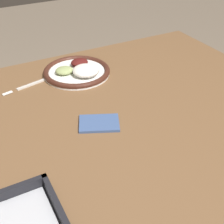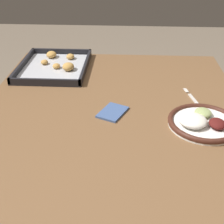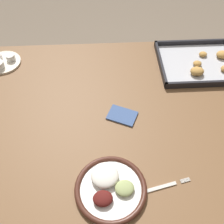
{
  "view_description": "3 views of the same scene",
  "coord_description": "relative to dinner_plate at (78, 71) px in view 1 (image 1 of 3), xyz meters",
  "views": [
    {
      "loc": [
        0.34,
        0.66,
        1.31
      ],
      "look_at": [
        -0.01,
        0.0,
        0.79
      ],
      "focal_mm": 50.0,
      "sensor_mm": 36.0,
      "label": 1
    },
    {
      "loc": [
        -0.95,
        -0.05,
        1.35
      ],
      "look_at": [
        -0.01,
        0.0,
        0.79
      ],
      "focal_mm": 50.0,
      "sensor_mm": 36.0,
      "label": 2
    },
    {
      "loc": [
        -0.04,
        -0.67,
        1.63
      ],
      "look_at": [
        -0.01,
        0.0,
        0.79
      ],
      "focal_mm": 42.0,
      "sensor_mm": 36.0,
      "label": 3
    }
  ],
  "objects": [
    {
      "name": "dinner_plate",
      "position": [
        0.0,
        0.0,
        0.0
      ],
      "size": [
        0.25,
        0.25,
        0.05
      ],
      "color": "white",
      "rests_on": "dining_table"
    },
    {
      "name": "fork",
      "position": [
        0.16,
        -0.01,
        -0.01
      ],
      "size": [
        0.22,
        0.06,
        0.0
      ],
      "rotation": [
        0.0,
        0.0,
        0.23
      ],
      "color": "silver",
      "rests_on": "dining_table"
    },
    {
      "name": "napkin",
      "position": [
        0.07,
        0.32,
        -0.01
      ],
      "size": [
        0.14,
        0.12,
        0.01
      ],
      "color": "#3F598C",
      "rests_on": "dining_table"
    },
    {
      "name": "dining_table",
      "position": [
        0.03,
        0.32,
        -0.11
      ],
      "size": [
        1.3,
        1.01,
        0.76
      ],
      "color": "brown",
      "rests_on": "ground_plane"
    }
  ]
}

